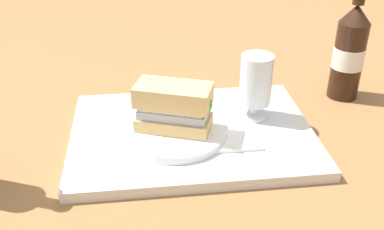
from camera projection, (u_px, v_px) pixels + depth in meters
name	position (u px, v px, depth m)	size (l,w,h in m)	color
ground_plane	(192.00, 138.00, 0.84)	(3.00, 3.00, 0.00)	olive
tray	(192.00, 134.00, 0.83)	(0.44, 0.32, 0.02)	silver
placemat	(192.00, 129.00, 0.83)	(0.38, 0.27, 0.00)	silver
plate	(174.00, 131.00, 0.81)	(0.19, 0.19, 0.01)	white
sandwich	(175.00, 107.00, 0.78)	(0.14, 0.10, 0.08)	tan
beer_glass	(256.00, 84.00, 0.83)	(0.06, 0.06, 0.12)	silver
napkin_folded	(234.00, 140.00, 0.79)	(0.09, 0.07, 0.01)	white
beer_bottle	(349.00, 51.00, 0.94)	(0.07, 0.07, 0.27)	black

